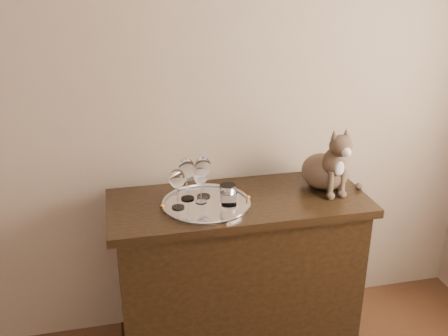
# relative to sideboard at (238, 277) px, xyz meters

# --- Properties ---
(wall_back) EXTENTS (4.00, 0.10, 2.70)m
(wall_back) POSITION_rel_sideboard_xyz_m (-0.60, 0.31, 0.93)
(wall_back) COLOR tan
(wall_back) RESTS_ON ground
(sideboard) EXTENTS (1.20, 0.50, 0.85)m
(sideboard) POSITION_rel_sideboard_xyz_m (0.00, 0.00, 0.00)
(sideboard) COLOR black
(sideboard) RESTS_ON ground
(tray) EXTENTS (0.40, 0.40, 0.01)m
(tray) POSITION_rel_sideboard_xyz_m (-0.16, -0.03, 0.43)
(tray) COLOR silver
(tray) RESTS_ON sideboard
(wine_glass_a) EXTENTS (0.07, 0.07, 0.20)m
(wine_glass_a) POSITION_rel_sideboard_xyz_m (-0.23, 0.04, 0.53)
(wine_glass_a) COLOR white
(wine_glass_a) RESTS_ON tray
(wine_glass_b) EXTENTS (0.07, 0.07, 0.20)m
(wine_glass_b) POSITION_rel_sideboard_xyz_m (-0.16, 0.04, 0.53)
(wine_glass_b) COLOR silver
(wine_glass_b) RESTS_ON tray
(wine_glass_c) EXTENTS (0.07, 0.07, 0.18)m
(wine_glass_c) POSITION_rel_sideboard_xyz_m (-0.29, -0.04, 0.52)
(wine_glass_c) COLOR silver
(wine_glass_c) RESTS_ON tray
(wine_glass_d) EXTENTS (0.06, 0.06, 0.17)m
(wine_glass_d) POSITION_rel_sideboard_xyz_m (-0.18, -0.01, 0.52)
(wine_glass_d) COLOR white
(wine_glass_d) RESTS_ON tray
(tumbler_a) EXTENTS (0.07, 0.07, 0.08)m
(tumbler_a) POSITION_rel_sideboard_xyz_m (-0.07, -0.10, 0.47)
(tumbler_a) COLOR white
(tumbler_a) RESTS_ON tray
(tumbler_c) EXTENTS (0.07, 0.07, 0.08)m
(tumbler_c) POSITION_rel_sideboard_xyz_m (-0.06, -0.03, 0.47)
(tumbler_c) COLOR white
(tumbler_c) RESTS_ON tray
(cat) EXTENTS (0.35, 0.33, 0.33)m
(cat) POSITION_rel_sideboard_xyz_m (0.44, 0.04, 0.59)
(cat) COLOR #4E3F2E
(cat) RESTS_ON sideboard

